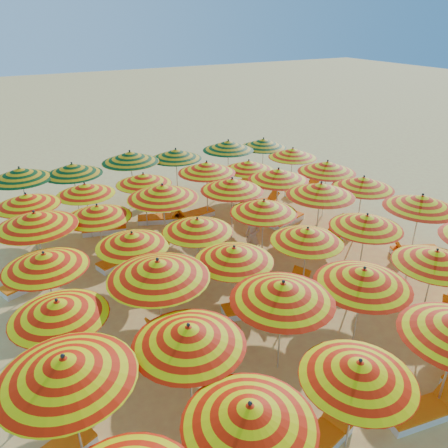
{
  "coord_description": "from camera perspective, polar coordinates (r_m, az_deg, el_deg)",
  "views": [
    {
      "loc": [
        -6.19,
        -11.03,
        7.91
      ],
      "look_at": [
        0.0,
        0.5,
        1.6
      ],
      "focal_mm": 35.0,
      "sensor_mm": 36.0,
      "label": 1
    }
  ],
  "objects": [
    {
      "name": "umbrella_16",
      "position": [
        14.19,
        18.12,
        0.32
      ],
      "size": [
        2.81,
        2.81,
        2.41
      ],
      "color": "silver",
      "rests_on": "ground"
    },
    {
      "name": "umbrella_6",
      "position": [
        8.49,
        -20.04,
        -17.27
      ],
      "size": [
        2.97,
        2.97,
        2.65
      ],
      "color": "silver",
      "rests_on": "ground"
    },
    {
      "name": "umbrella_19",
      "position": [
        12.93,
        -11.89,
        -1.99
      ],
      "size": [
        2.56,
        2.56,
        2.28
      ],
      "color": "silver",
      "rests_on": "ground"
    },
    {
      "name": "umbrella_21",
      "position": [
        14.6,
        5.21,
        2.27
      ],
      "size": [
        2.86,
        2.86,
        2.41
      ],
      "color": "silver",
      "rests_on": "ground"
    },
    {
      "name": "lounger_14",
      "position": [
        15.44,
        -23.96,
        -6.91
      ],
      "size": [
        1.82,
        1.19,
        0.69
      ],
      "rotation": [
        0.0,
        0.0,
        0.39
      ],
      "color": "white",
      "rests_on": "ground"
    },
    {
      "name": "lounger_21",
      "position": [
        21.56,
        10.22,
        4.24
      ],
      "size": [
        1.77,
        0.7,
        0.69
      ],
      "rotation": [
        0.0,
        0.0,
        0.07
      ],
      "color": "white",
      "rests_on": "ground"
    },
    {
      "name": "umbrella_17",
      "position": [
        15.92,
        24.38,
        2.65
      ],
      "size": [
        2.86,
        2.86,
        2.59
      ],
      "color": "silver",
      "rests_on": "ground"
    },
    {
      "name": "lounger_18",
      "position": [
        18.55,
        -8.41,
        0.73
      ],
      "size": [
        1.83,
        1.12,
        0.69
      ],
      "rotation": [
        0.0,
        0.0,
        -0.34
      ],
      "color": "white",
      "rests_on": "ground"
    },
    {
      "name": "umbrella_38",
      "position": [
        19.56,
        -12.17,
        8.57
      ],
      "size": [
        3.12,
        3.12,
        2.64
      ],
      "color": "silver",
      "rests_on": "ground"
    },
    {
      "name": "ground",
      "position": [
        14.91,
        0.91,
        -6.28
      ],
      "size": [
        120.0,
        120.0,
        0.0
      ],
      "primitive_type": "plane",
      "color": "#EBCB68",
      "rests_on": "ground"
    },
    {
      "name": "lounger_13",
      "position": [
        18.52,
        17.68,
        -0.32
      ],
      "size": [
        1.83,
        1.09,
        0.69
      ],
      "rotation": [
        0.0,
        0.0,
        2.83
      ],
      "color": "white",
      "rests_on": "ground"
    },
    {
      "name": "umbrella_18",
      "position": [
        12.37,
        -22.37,
        -4.45
      ],
      "size": [
        2.61,
        2.61,
        2.38
      ],
      "color": "silver",
      "rests_on": "ground"
    },
    {
      "name": "umbrella_34",
      "position": [
        19.03,
        3.25,
        7.67
      ],
      "size": [
        2.65,
        2.65,
        2.29
      ],
      "color": "silver",
      "rests_on": "ground"
    },
    {
      "name": "umbrella_15",
      "position": [
        13.07,
        10.83,
        -1.43
      ],
      "size": [
        2.88,
        2.88,
        2.32
      ],
      "color": "silver",
      "rests_on": "ground"
    },
    {
      "name": "lounger_17",
      "position": [
        18.09,
        -15.19,
        -0.6
      ],
      "size": [
        1.82,
        0.96,
        0.69
      ],
      "rotation": [
        0.0,
        0.0,
        -0.23
      ],
      "color": "white",
      "rests_on": "ground"
    },
    {
      "name": "umbrella_29",
      "position": [
        18.6,
        13.32,
        7.28
      ],
      "size": [
        2.61,
        2.61,
        2.54
      ],
      "color": "silver",
      "rests_on": "ground"
    },
    {
      "name": "beachgoer_a",
      "position": [
        15.6,
        3.79,
        -1.46
      ],
      "size": [
        0.58,
        0.68,
        1.58
      ],
      "primitive_type": "imported",
      "rotation": [
        0.0,
        0.0,
        5.13
      ],
      "color": "tan",
      "rests_on": "ground"
    },
    {
      "name": "umbrella_26",
      "position": [
        15.34,
        -8.02,
        4.21
      ],
      "size": [
        3.27,
        3.27,
        2.66
      ],
      "color": "silver",
      "rests_on": "ground"
    },
    {
      "name": "lounger_2",
      "position": [
        11.15,
        24.64,
        -21.34
      ],
      "size": [
        1.8,
        0.84,
        0.69
      ],
      "rotation": [
        0.0,
        0.0,
        -0.16
      ],
      "color": "white",
      "rests_on": "ground"
    },
    {
      "name": "lounger_20",
      "position": [
        19.9,
        4.75,
        2.71
      ],
      "size": [
        1.81,
        0.88,
        0.69
      ],
      "rotation": [
        0.0,
        0.0,
        -0.18
      ],
      "color": "white",
      "rests_on": "ground"
    },
    {
      "name": "lounger_12",
      "position": [
        17.18,
        13.17,
        -1.82
      ],
      "size": [
        1.81,
        0.92,
        0.69
      ],
      "rotation": [
        0.0,
        0.0,
        0.2
      ],
      "color": "white",
      "rests_on": "ground"
    },
    {
      "name": "umbrella_22",
      "position": [
        15.88,
        12.53,
        4.41
      ],
      "size": [
        2.91,
        2.91,
        2.61
      ],
      "color": "silver",
      "rests_on": "ground"
    },
    {
      "name": "umbrella_1",
      "position": [
        7.65,
        3.38,
        -23.6
      ],
      "size": [
        2.56,
        2.56,
        2.4
      ],
      "color": "silver",
      "rests_on": "ground"
    },
    {
      "name": "umbrella_13",
      "position": [
        10.69,
        -8.61,
        -5.87
      ],
      "size": [
        2.73,
        2.73,
        2.68
      ],
      "color": "silver",
      "rests_on": "ground"
    },
    {
      "name": "umbrella_24",
      "position": [
        14.35,
        -23.44,
        0.52
      ],
      "size": [
        2.96,
        2.96,
        2.62
      ],
      "color": "silver",
      "rests_on": "ground"
    },
    {
      "name": "lounger_22",
      "position": [
        19.58,
        -25.36,
        -0.24
      ],
      "size": [
        1.78,
        0.73,
        0.69
      ],
      "rotation": [
        0.0,
        0.0,
        -0.09
      ],
      "color": "white",
      "rests_on": "ground"
    },
    {
      "name": "lounger_19",
      "position": [
        18.71,
        -3.98,
        1.18
      ],
      "size": [
        1.79,
        0.78,
        0.69
      ],
      "rotation": [
        0.0,
        0.0,
        3.26
      ],
      "color": "white",
      "rests_on": "ground"
    },
    {
      "name": "umbrella_20",
      "position": [
        13.44,
        -3.5,
        -0.14
      ],
      "size": [
        2.68,
        2.68,
        2.33
      ],
      "color": "silver",
      "rests_on": "ground"
    },
    {
      "name": "umbrella_25",
      "position": [
        14.91,
        -16.19,
        1.57
      ],
      "size": [
        2.46,
        2.46,
        2.34
      ],
      "color": "silver",
      "rests_on": "ground"
    },
    {
      "name": "umbrella_40",
      "position": [
        21.05,
        0.56,
        10.23
      ],
      "size": [
        2.64,
        2.64,
        2.59
      ],
      "color": "silver",
      "rests_on": "ground"
    },
    {
      "name": "lounger_23",
      "position": [
        20.57,
        -7.52,
        3.36
      ],
      "size": [
        1.81,
        0.92,
        0.69
      ],
      "rotation": [
        0.0,
        0.0,
        2.94
      ],
      "color": "white",
      "rests_on": "ground"
    },
    {
      "name": "umbrella_35",
      "position": [
        20.74,
        8.96,
        9.16
      ],
      "size": [
        2.34,
        2.34,
        2.38
      ],
      "color": "silver",
      "rests_on": "ground"
    },
    {
      "name": "umbrella_10",
      "position": [
        12.93,
        25.91,
        -3.96
      ],
      "size": [
        2.87,
        2.87,
        2.35
      ],
      "color": "silver",
      "rests_on": "ground"
    },
    {
      "name": "lounger_6",
      "position": [
        11.49,
        -16.56,
        -18.05
      ],
      "size": [
        1.83,
        1.12,
        0.69
      ],
      "rotation": [
        0.0,
        0.0,
        2.8
      ],
      "color": "white",
      "rests_on": "ground"
    },
    {
      "name": "umbrella_27",
      "position": [
        16.21,
        1.07,
        5.17
      ],
      "size": [
        3.09,
        3.09,
        2.51
      ],
      "color": "silver",
      "rests_on": "ground"
    },
    {
      "name": "umbrella_23",
      "position": [
        17.31,
        17.73,
        5.17
      ],
      "size": [
        2.93,
        2.93,
        2.48
      ],
      "color": "silver",
      "rests_on": "ground"
    },
    {
      "name": "umbrella_36",
      "position": [
        18.92,
        -25.09,
        5.97
      ],
      "size": [
        2.95,
        2.95,
        2.59
      ],
      "color": "silver",
      "rests_on": "ground"
    },
    {
      "name": "umbrella_41",
      "position": [
        22.04,
        5.17,
        10.49
      ],
      "size": [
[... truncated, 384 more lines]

